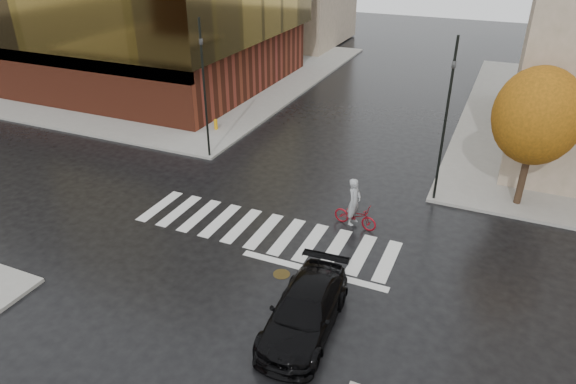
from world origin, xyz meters
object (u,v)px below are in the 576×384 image
at_px(sedan, 305,311).
at_px(fire_hydrant, 216,124).
at_px(traffic_light_ne, 447,110).
at_px(cyclist, 355,211).
at_px(traffic_light_nw, 204,80).

bearing_deg(sedan, fire_hydrant, 126.41).
bearing_deg(traffic_light_ne, fire_hydrant, -4.34).
height_order(sedan, cyclist, cyclist).
height_order(cyclist, traffic_light_nw, traffic_light_nw).
xyz_separation_m(traffic_light_nw, traffic_light_ne, (12.60, 0.00, 0.08)).
bearing_deg(traffic_light_nw, cyclist, 65.88).
height_order(sedan, traffic_light_nw, traffic_light_nw).
xyz_separation_m(traffic_light_nw, fire_hydrant, (-1.77, 3.70, -3.95)).
relative_size(sedan, cyclist, 2.18).
bearing_deg(fire_hydrant, cyclist, -33.02).
bearing_deg(cyclist, fire_hydrant, 66.88).
distance_m(traffic_light_nw, fire_hydrant, 5.70).
distance_m(cyclist, fire_hydrant, 13.77).
height_order(traffic_light_ne, fire_hydrant, traffic_light_ne).
distance_m(sedan, fire_hydrant, 18.68).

